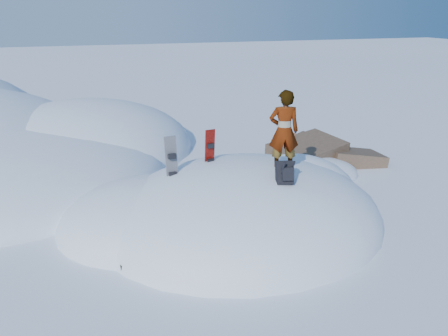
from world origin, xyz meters
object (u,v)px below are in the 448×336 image
object	(u,v)px
backpack	(285,173)
person	(284,131)
snowboard_dark	(172,167)
snowboard_red	(210,155)

from	to	relation	value
backpack	person	xyz separation A→B (m)	(0.30, 0.76, 0.72)
snowboard_dark	person	size ratio (longest dim) A/B	0.78
snowboard_red	person	bearing A→B (deg)	-44.05
snowboard_red	backpack	bearing A→B (deg)	-65.75
snowboard_red	backpack	size ratio (longest dim) A/B	2.20
snowboard_dark	person	xyz separation A→B (m)	(2.50, -0.74, 0.85)
snowboard_red	backpack	xyz separation A→B (m)	(1.17, -1.80, 0.03)
snowboard_dark	backpack	size ratio (longest dim) A/B	2.46
snowboard_dark	backpack	xyz separation A→B (m)	(2.19, -1.50, 0.13)
backpack	snowboard_dark	bearing A→B (deg)	159.14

